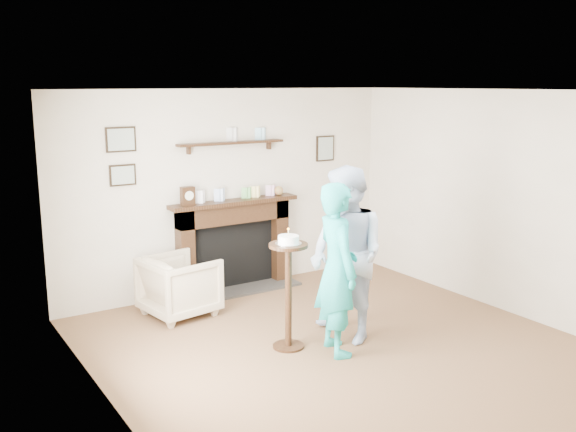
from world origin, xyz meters
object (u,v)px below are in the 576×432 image
(pedestal_table, at_px, (288,275))
(man, at_px, (345,338))
(woman, at_px, (336,351))
(armchair, at_px, (181,314))

(pedestal_table, bearing_deg, man, -10.54)
(woman, xyz_separation_m, pedestal_table, (-0.34, 0.33, 0.75))
(armchair, distance_m, pedestal_table, 1.70)
(armchair, distance_m, woman, 1.96)
(man, relative_size, woman, 1.06)
(armchair, height_order, pedestal_table, pedestal_table)
(man, height_order, woman, man)
(man, relative_size, pedestal_table, 1.46)
(armchair, bearing_deg, woman, -162.37)
(armchair, xyz_separation_m, woman, (0.88, -1.75, 0.00))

